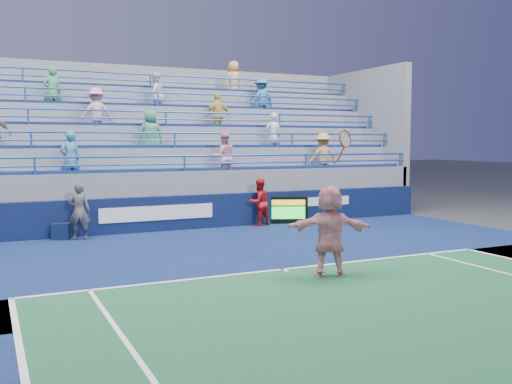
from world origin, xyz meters
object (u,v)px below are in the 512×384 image
serve_speed_board (288,210)px  line_judge (79,211)px  judge_chair (61,230)px  ball_girl (259,202)px  tennis_player (330,231)px

serve_speed_board → line_judge: 6.94m
judge_chair → ball_girl: ball_girl is taller
tennis_player → line_judge: (-4.04, 6.80, -0.13)m
judge_chair → line_judge: 0.80m
serve_speed_board → tennis_player: (-2.89, -7.08, 0.49)m
tennis_player → ball_girl: 7.32m
serve_speed_board → line_judge: size_ratio=0.78×
serve_speed_board → ball_girl: ball_girl is taller
tennis_player → line_judge: 7.91m
serve_speed_board → tennis_player: bearing=-112.2°
line_judge → tennis_player: bearing=137.6°
tennis_player → line_judge: size_ratio=1.85×
serve_speed_board → ball_girl: bearing=179.0°
serve_speed_board → judge_chair: 7.39m
ball_girl → tennis_player: bearing=65.3°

